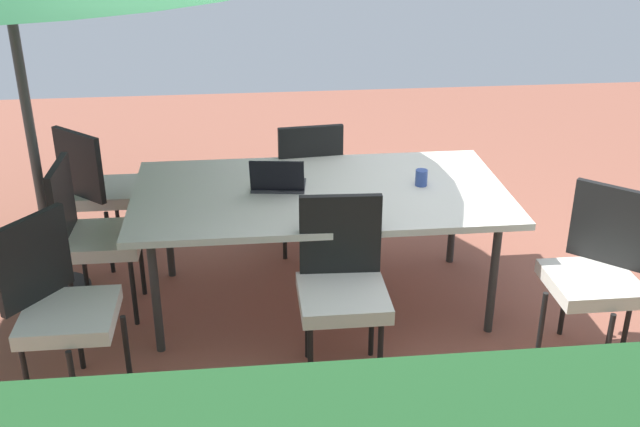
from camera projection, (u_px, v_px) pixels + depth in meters
The scene contains 10 objects.
ground_plane at pixel (320, 302), 4.88m from camera, with size 10.00×10.00×0.02m, color #935442.
dining_table at pixel (320, 197), 4.58m from camera, with size 2.24×1.19×0.77m.
chair_north at pixel (342, 281), 4.00m from camera, with size 0.46×0.47×0.98m.
chair_south at pixel (306, 178), 5.31m from camera, with size 0.47×0.48×0.98m.
chair_northwest at pixel (597, 268), 4.12m from camera, with size 0.59×0.59×0.98m.
chair_southeast at pixel (101, 186), 5.18m from camera, with size 0.59×0.59×0.98m.
chair_northeast at pixel (59, 302), 3.80m from camera, with size 0.58×0.58×0.98m.
chair_east at pixel (91, 231), 4.55m from camera, with size 0.47×0.46×0.98m.
laptop at pixel (278, 182), 4.55m from camera, with size 0.35×0.29×0.21m.
cup at pixel (421, 178), 4.61m from camera, with size 0.07×0.07×0.10m, color #334C99.
Camera 1 is at (0.44, 4.18, 2.54)m, focal length 42.66 mm.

